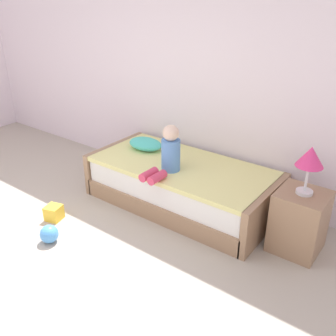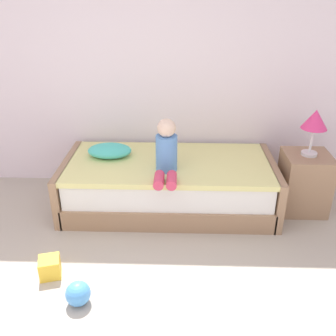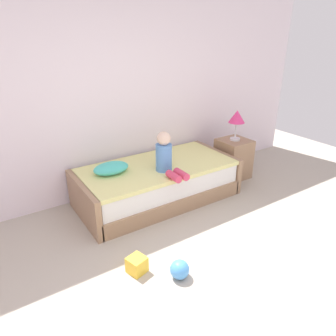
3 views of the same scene
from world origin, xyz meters
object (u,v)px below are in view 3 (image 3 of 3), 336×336
(bed, at_px, (158,182))
(table_lamp, at_px, (237,118))
(toy_ball, at_px, (180,269))
(toy_block, at_px, (137,265))
(nightstand, at_px, (233,158))
(pillow, at_px, (111,168))
(child_figure, at_px, (166,156))

(bed, relative_size, table_lamp, 4.69)
(toy_ball, bearing_deg, bed, 66.13)
(bed, height_order, toy_block, bed)
(nightstand, distance_m, pillow, 1.97)
(pillow, distance_m, toy_ball, 1.55)
(bed, xyz_separation_m, toy_ball, (-0.61, -1.37, -0.16))
(nightstand, xyz_separation_m, toy_ball, (-1.96, -1.35, -0.21))
(nightstand, height_order, table_lamp, table_lamp)
(pillow, bearing_deg, nightstand, -3.56)
(table_lamp, bearing_deg, toy_block, -154.60)
(nightstand, relative_size, child_figure, 1.18)
(toy_ball, bearing_deg, pillow, 89.81)
(table_lamp, bearing_deg, toy_ball, -145.39)
(pillow, bearing_deg, child_figure, -29.26)
(nightstand, bearing_deg, toy_ball, -145.39)
(nightstand, relative_size, toy_ball, 3.30)
(bed, relative_size, toy_block, 13.24)
(toy_ball, bearing_deg, nightstand, 34.61)
(bed, height_order, nightstand, nightstand)
(bed, height_order, table_lamp, table_lamp)
(bed, height_order, pillow, pillow)
(table_lamp, xyz_separation_m, pillow, (-1.95, 0.12, -0.37))
(nightstand, bearing_deg, table_lamp, 0.00)
(child_figure, relative_size, toy_ball, 2.81)
(table_lamp, relative_size, child_figure, 0.88)
(bed, bearing_deg, nightstand, -0.92)
(toy_block, bearing_deg, child_figure, 44.24)
(table_lamp, xyz_separation_m, child_figure, (-1.37, -0.21, -0.23))
(toy_ball, relative_size, toy_block, 1.14)
(pillow, bearing_deg, bed, -9.43)
(pillow, bearing_deg, toy_block, -104.11)
(bed, distance_m, table_lamp, 1.52)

